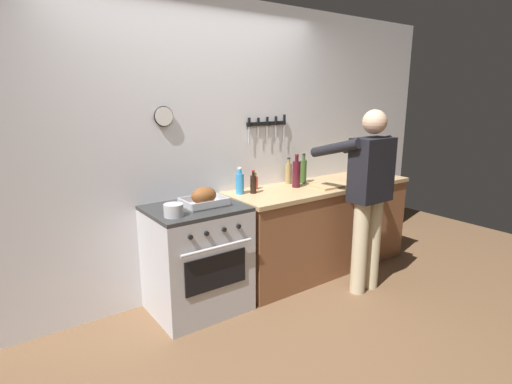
# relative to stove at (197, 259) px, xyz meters

# --- Properties ---
(ground_plane) EXTENTS (8.00, 8.00, 0.00)m
(ground_plane) POSITION_rel_stove_xyz_m (0.22, -0.99, -0.45)
(ground_plane) COLOR brown
(wall_back) EXTENTS (6.00, 0.13, 2.60)m
(wall_back) POSITION_rel_stove_xyz_m (0.22, 0.36, 0.85)
(wall_back) COLOR silver
(wall_back) RESTS_ON ground
(counter_block) EXTENTS (2.03, 0.65, 0.90)m
(counter_block) POSITION_rel_stove_xyz_m (1.42, 0.00, 0.00)
(counter_block) COLOR brown
(counter_block) RESTS_ON ground
(stove) EXTENTS (0.76, 0.67, 0.90)m
(stove) POSITION_rel_stove_xyz_m (0.00, 0.00, 0.00)
(stove) COLOR #BCBCC1
(stove) RESTS_ON ground
(person_cook) EXTENTS (0.51, 0.63, 1.66)m
(person_cook) POSITION_rel_stove_xyz_m (1.42, -0.58, 0.50)
(person_cook) COLOR #C6B793
(person_cook) RESTS_ON ground
(roasting_pan) EXTENTS (0.35, 0.26, 0.16)m
(roasting_pan) POSITION_rel_stove_xyz_m (0.07, -0.02, 0.52)
(roasting_pan) COLOR #B7B7BC
(roasting_pan) RESTS_ON stove
(saucepan) EXTENTS (0.15, 0.15, 0.10)m
(saucepan) POSITION_rel_stove_xyz_m (-0.25, -0.14, 0.50)
(saucepan) COLOR #B7B7BC
(saucepan) RESTS_ON stove
(cutting_board) EXTENTS (0.36, 0.24, 0.02)m
(cutting_board) POSITION_rel_stove_xyz_m (1.42, -0.11, 0.46)
(cutting_board) COLOR tan
(cutting_board) RESTS_ON counter_block
(bottle_wine_red) EXTENTS (0.08, 0.08, 0.32)m
(bottle_wine_red) POSITION_rel_stove_xyz_m (1.13, 0.06, 0.59)
(bottle_wine_red) COLOR #47141E
(bottle_wine_red) RESTS_ON counter_block
(bottle_vinegar) EXTENTS (0.06, 0.06, 0.27)m
(bottle_vinegar) POSITION_rel_stove_xyz_m (1.18, 0.23, 0.56)
(bottle_vinegar) COLOR #997F4C
(bottle_vinegar) RESTS_ON counter_block
(bottle_hot_sauce) EXTENTS (0.05, 0.05, 0.16)m
(bottle_hot_sauce) POSITION_rel_stove_xyz_m (0.76, 0.22, 0.52)
(bottle_hot_sauce) COLOR red
(bottle_hot_sauce) RESTS_ON counter_block
(bottle_soy_sauce) EXTENTS (0.06, 0.06, 0.21)m
(bottle_soy_sauce) POSITION_rel_stove_xyz_m (0.65, 0.10, 0.54)
(bottle_soy_sauce) COLOR black
(bottle_soy_sauce) RESTS_ON counter_block
(bottle_olive_oil) EXTENTS (0.06, 0.06, 0.30)m
(bottle_olive_oil) POSITION_rel_stove_xyz_m (1.32, 0.16, 0.58)
(bottle_olive_oil) COLOR #385623
(bottle_olive_oil) RESTS_ON counter_block
(bottle_dish_soap) EXTENTS (0.07, 0.07, 0.24)m
(bottle_dish_soap) POSITION_rel_stove_xyz_m (0.53, 0.15, 0.55)
(bottle_dish_soap) COLOR #338CCC
(bottle_dish_soap) RESTS_ON counter_block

